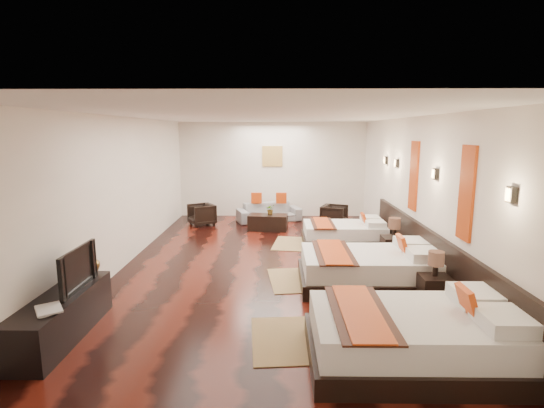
{
  "coord_description": "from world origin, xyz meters",
  "views": [
    {
      "loc": [
        0.16,
        -7.46,
        2.53
      ],
      "look_at": [
        0.05,
        0.6,
        1.1
      ],
      "focal_mm": 27.18,
      "sensor_mm": 36.0,
      "label": 1
    }
  ],
  "objects_px": {
    "bed_far": "(345,233)",
    "figurine": "(88,263)",
    "sofa": "(269,212)",
    "coffee_table": "(268,222)",
    "armchair_left": "(202,215)",
    "nightstand_a": "(434,287)",
    "nightstand_b": "(393,246)",
    "bed_near": "(417,337)",
    "bed_mid": "(370,268)",
    "tv": "(71,269)",
    "armchair_right": "(334,216)",
    "book": "(36,312)",
    "table_plant": "(270,209)",
    "tv_console": "(62,316)"
  },
  "relations": [
    {
      "from": "bed_far",
      "to": "figurine",
      "type": "xyz_separation_m",
      "value": [
        -4.19,
        -3.6,
        0.47
      ]
    },
    {
      "from": "sofa",
      "to": "coffee_table",
      "type": "height_order",
      "value": "sofa"
    },
    {
      "from": "figurine",
      "to": "armchair_left",
      "type": "distance_m",
      "value": 5.48
    },
    {
      "from": "nightstand_a",
      "to": "nightstand_b",
      "type": "bearing_deg",
      "value": 90.0
    },
    {
      "from": "bed_near",
      "to": "coffee_table",
      "type": "height_order",
      "value": "bed_near"
    },
    {
      "from": "coffee_table",
      "to": "nightstand_a",
      "type": "bearing_deg",
      "value": -61.65
    },
    {
      "from": "bed_mid",
      "to": "tv",
      "type": "relative_size",
      "value": 2.42
    },
    {
      "from": "figurine",
      "to": "armchair_right",
      "type": "distance_m",
      "value": 6.77
    },
    {
      "from": "bed_mid",
      "to": "sofa",
      "type": "xyz_separation_m",
      "value": [
        -1.79,
        4.93,
        -0.04
      ]
    },
    {
      "from": "armchair_right",
      "to": "bed_mid",
      "type": "bearing_deg",
      "value": -157.64
    },
    {
      "from": "armchair_right",
      "to": "coffee_table",
      "type": "bearing_deg",
      "value": 124.96
    },
    {
      "from": "sofa",
      "to": "coffee_table",
      "type": "bearing_deg",
      "value": -108.82
    },
    {
      "from": "bed_near",
      "to": "nightstand_a",
      "type": "bearing_deg",
      "value": 63.5
    },
    {
      "from": "bed_mid",
      "to": "nightstand_b",
      "type": "distance_m",
      "value": 1.54
    },
    {
      "from": "nightstand_b",
      "to": "book",
      "type": "xyz_separation_m",
      "value": [
        -4.94,
        -3.66,
        0.26
      ]
    },
    {
      "from": "tv",
      "to": "table_plant",
      "type": "xyz_separation_m",
      "value": [
        2.42,
        5.52,
        -0.28
      ]
    },
    {
      "from": "bed_mid",
      "to": "nightstand_b",
      "type": "bearing_deg",
      "value": 60.92
    },
    {
      "from": "tv_console",
      "to": "coffee_table",
      "type": "bearing_deg",
      "value": 67.01
    },
    {
      "from": "bed_mid",
      "to": "coffee_table",
      "type": "bearing_deg",
      "value": 114.7
    },
    {
      "from": "bed_far",
      "to": "armchair_left",
      "type": "relative_size",
      "value": 2.92
    },
    {
      "from": "nightstand_b",
      "to": "coffee_table",
      "type": "relative_size",
      "value": 0.87
    },
    {
      "from": "tv_console",
      "to": "tv",
      "type": "height_order",
      "value": "tv"
    },
    {
      "from": "nightstand_a",
      "to": "book",
      "type": "distance_m",
      "value": 5.18
    },
    {
      "from": "tv",
      "to": "book",
      "type": "height_order",
      "value": "tv"
    },
    {
      "from": "bed_near",
      "to": "nightstand_a",
      "type": "height_order",
      "value": "bed_near"
    },
    {
      "from": "nightstand_a",
      "to": "coffee_table",
      "type": "height_order",
      "value": "nightstand_a"
    },
    {
      "from": "tv_console",
      "to": "sofa",
      "type": "bearing_deg",
      "value": 70.3
    },
    {
      "from": "coffee_table",
      "to": "tv",
      "type": "bearing_deg",
      "value": -113.37
    },
    {
      "from": "sofa",
      "to": "figurine",
      "type": "bearing_deg",
      "value": -130.85
    },
    {
      "from": "nightstand_a",
      "to": "table_plant",
      "type": "distance_m",
      "value": 5.36
    },
    {
      "from": "tv_console",
      "to": "armchair_left",
      "type": "relative_size",
      "value": 2.82
    },
    {
      "from": "nightstand_a",
      "to": "tv",
      "type": "distance_m",
      "value": 4.98
    },
    {
      "from": "figurine",
      "to": "armchair_right",
      "type": "height_order",
      "value": "figurine"
    },
    {
      "from": "tv_console",
      "to": "table_plant",
      "type": "height_order",
      "value": "table_plant"
    },
    {
      "from": "nightstand_a",
      "to": "figurine",
      "type": "relative_size",
      "value": 2.59
    },
    {
      "from": "bed_mid",
      "to": "coffee_table",
      "type": "xyz_separation_m",
      "value": [
        -1.79,
        3.88,
        -0.1
      ]
    },
    {
      "from": "nightstand_a",
      "to": "armchair_left",
      "type": "height_order",
      "value": "nightstand_a"
    },
    {
      "from": "bed_far",
      "to": "table_plant",
      "type": "xyz_separation_m",
      "value": [
        -1.72,
        1.36,
        0.29
      ]
    },
    {
      "from": "bed_mid",
      "to": "armchair_left",
      "type": "height_order",
      "value": "bed_mid"
    },
    {
      "from": "bed_far",
      "to": "tv_console",
      "type": "bearing_deg",
      "value": -133.75
    },
    {
      "from": "bed_mid",
      "to": "bed_far",
      "type": "distance_m",
      "value": 2.58
    },
    {
      "from": "bed_far",
      "to": "bed_mid",
      "type": "bearing_deg",
      "value": -89.89
    },
    {
      "from": "tv",
      "to": "coffee_table",
      "type": "xyz_separation_m",
      "value": [
        2.36,
        5.47,
        -0.62
      ]
    },
    {
      "from": "bed_mid",
      "to": "tv",
      "type": "bearing_deg",
      "value": -159.12
    },
    {
      "from": "book",
      "to": "sofa",
      "type": "relative_size",
      "value": 0.19
    },
    {
      "from": "figurine",
      "to": "coffee_table",
      "type": "relative_size",
      "value": 0.32
    },
    {
      "from": "book",
      "to": "figurine",
      "type": "relative_size",
      "value": 1.08
    },
    {
      "from": "bed_near",
      "to": "coffee_table",
      "type": "xyz_separation_m",
      "value": [
        -1.79,
        6.19,
        -0.1
      ]
    },
    {
      "from": "bed_mid",
      "to": "book",
      "type": "xyz_separation_m",
      "value": [
        -4.2,
        -2.32,
        0.27
      ]
    },
    {
      "from": "tv_console",
      "to": "figurine",
      "type": "xyz_separation_m",
      "value": [
        0.0,
        0.78,
        0.44
      ]
    }
  ]
}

